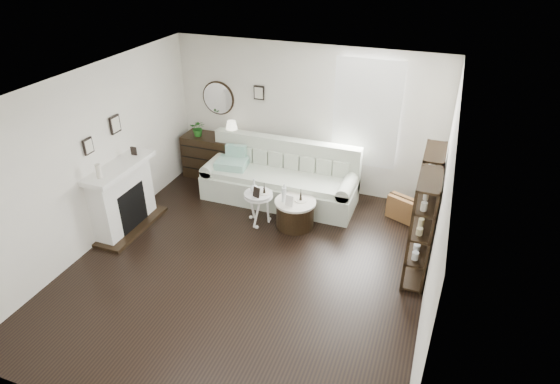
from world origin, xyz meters
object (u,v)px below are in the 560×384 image
at_px(drum_table, 295,213).
at_px(sofa, 281,181).
at_px(pedestal_table, 258,196).
at_px(dresser, 216,157).

bearing_deg(drum_table, sofa, 124.68).
relative_size(sofa, pedestal_table, 4.78).
bearing_deg(dresser, pedestal_table, -42.04).
height_order(drum_table, pedestal_table, pedestal_table).
distance_m(dresser, pedestal_table, 1.95).
bearing_deg(sofa, drum_table, -55.32).
bearing_deg(dresser, drum_table, -29.72).
xyz_separation_m(drum_table, pedestal_table, (-0.60, -0.14, 0.29)).
relative_size(sofa, drum_table, 4.04).
distance_m(dresser, drum_table, 2.36).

